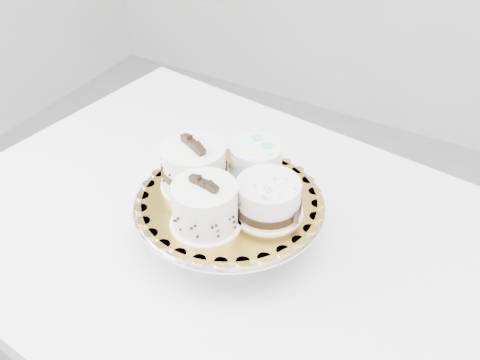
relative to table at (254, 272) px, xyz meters
The scene contains 7 objects.
table is the anchor object (origin of this frame).
cake_stand 0.14m from the table, 160.29° to the right, with size 0.33×0.33×0.09m.
cake_board 0.17m from the table, 160.29° to the right, with size 0.30×0.30×0.00m, color gold.
cake_swirl 0.23m from the table, 116.86° to the right, with size 0.12×0.12×0.09m.
cake_banded 0.24m from the table, behind, with size 0.15×0.15×0.10m.
cake_dots 0.22m from the table, 119.55° to the left, with size 0.12×0.12×0.07m.
cake_ribbon 0.20m from the table, 22.73° to the right, with size 0.14×0.14×0.07m.
Camera 1 is at (0.34, -0.66, 1.50)m, focal length 45.00 mm.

